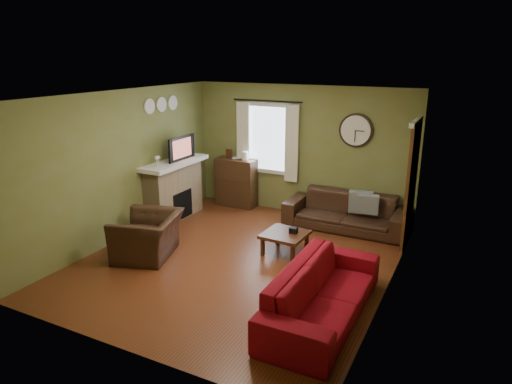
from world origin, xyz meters
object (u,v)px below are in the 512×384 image
at_px(armchair, 148,236).
at_px(sofa_red, 323,292).
at_px(coffee_table, 285,243).
at_px(bookshelf, 236,182).
at_px(sofa_brown, 346,212).

bearing_deg(armchair, sofa_red, 64.34).
distance_m(armchair, coffee_table, 2.24).
relative_size(sofa_red, armchair, 2.16).
height_order(bookshelf, sofa_brown, bookshelf).
relative_size(sofa_brown, armchair, 2.13).
height_order(armchair, coffee_table, armchair).
height_order(sofa_brown, armchair, armchair).
bearing_deg(sofa_red, coffee_table, 37.19).
height_order(sofa_brown, coffee_table, sofa_brown).
relative_size(bookshelf, sofa_red, 0.45).
bearing_deg(armchair, sofa_brown, 118.85).
xyz_separation_m(sofa_brown, coffee_table, (-0.58, -1.56, -0.15)).
bearing_deg(armchair, coffee_table, 101.67).
xyz_separation_m(bookshelf, sofa_red, (3.09, -3.35, -0.18)).
xyz_separation_m(sofa_red, armchair, (-3.12, 0.45, 0.01)).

